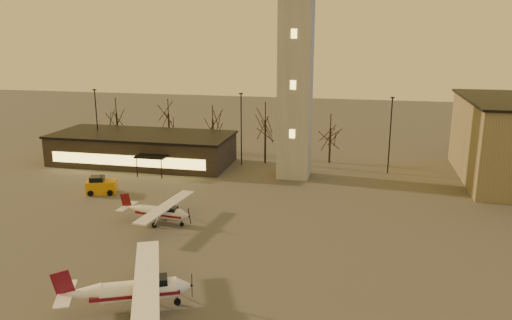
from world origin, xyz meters
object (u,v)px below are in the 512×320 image
(control_tower, at_px, (296,48))
(service_cart, at_px, (101,187))
(cessna_rear, at_px, (163,215))
(terminal, at_px, (143,148))
(cessna_front, at_px, (141,293))

(control_tower, relative_size, service_cart, 8.92)
(control_tower, bearing_deg, cessna_rear, -117.27)
(terminal, bearing_deg, cessna_rear, -60.69)
(cessna_rear, bearing_deg, terminal, 125.19)
(cessna_front, xyz_separation_m, cessna_rear, (-4.61, 14.74, -0.19))
(terminal, height_order, cessna_front, terminal)
(cessna_front, bearing_deg, service_cart, 101.38)
(terminal, height_order, cessna_rear, terminal)
(cessna_front, bearing_deg, control_tower, 57.59)
(terminal, xyz_separation_m, service_cart, (1.23, -14.00, -1.37))
(control_tower, xyz_separation_m, service_cart, (-20.77, -12.02, -15.53))
(control_tower, distance_m, terminal, 26.24)
(cessna_rear, bearing_deg, cessna_front, -66.75)
(service_cart, bearing_deg, cessna_front, -73.54)
(terminal, distance_m, cessna_front, 39.76)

